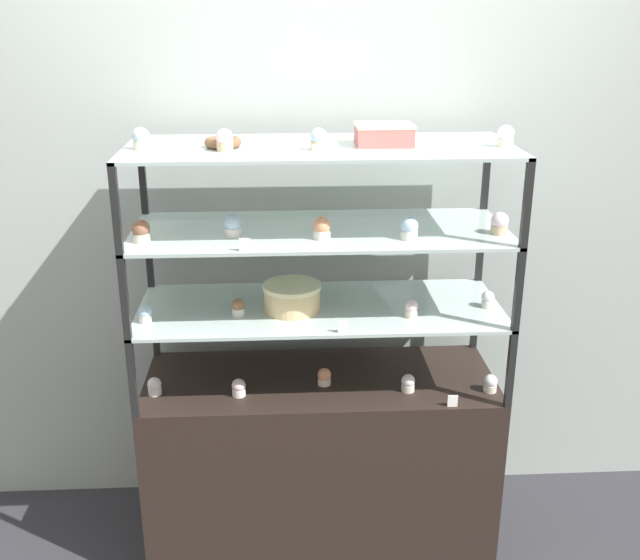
# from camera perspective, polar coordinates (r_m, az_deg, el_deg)

# --- Properties ---
(ground_plane) EXTENTS (20.00, 20.00, 0.00)m
(ground_plane) POSITION_cam_1_polar(r_m,az_deg,el_deg) (3.28, 0.00, -18.92)
(ground_plane) COLOR #2D2D33
(back_wall) EXTENTS (8.00, 0.05, 2.60)m
(back_wall) POSITION_cam_1_polar(r_m,az_deg,el_deg) (3.04, -0.42, 5.61)
(back_wall) COLOR #A8B2AD
(back_wall) RESTS_ON ground_plane
(display_base) EXTENTS (1.33, 0.52, 0.73)m
(display_base) POSITION_cam_1_polar(r_m,az_deg,el_deg) (3.06, 0.00, -13.58)
(display_base) COLOR black
(display_base) RESTS_ON ground_plane
(display_riser_lower) EXTENTS (1.33, 0.52, 0.30)m
(display_riser_lower) POSITION_cam_1_polar(r_m,az_deg,el_deg) (2.75, 0.00, -2.35)
(display_riser_lower) COLOR black
(display_riser_lower) RESTS_ON display_base
(display_riser_middle) EXTENTS (1.33, 0.52, 0.30)m
(display_riser_middle) POSITION_cam_1_polar(r_m,az_deg,el_deg) (2.65, 0.00, 3.55)
(display_riser_middle) COLOR black
(display_riser_middle) RESTS_ON display_riser_lower
(display_riser_upper) EXTENTS (1.33, 0.52, 0.30)m
(display_riser_upper) POSITION_cam_1_polar(r_m,az_deg,el_deg) (2.58, 0.00, 9.84)
(display_riser_upper) COLOR black
(display_riser_upper) RESTS_ON display_riser_middle
(layer_cake_centerpiece) EXTENTS (0.21, 0.21, 0.10)m
(layer_cake_centerpiece) POSITION_cam_1_polar(r_m,az_deg,el_deg) (2.69, -2.14, -1.31)
(layer_cake_centerpiece) COLOR #DBBC84
(layer_cake_centerpiece) RESTS_ON display_riser_lower
(sheet_cake_frosted) EXTENTS (0.19, 0.15, 0.07)m
(sheet_cake_frosted) POSITION_cam_1_polar(r_m,az_deg,el_deg) (2.60, 4.89, 11.00)
(sheet_cake_frosted) COLOR #C66660
(sheet_cake_frosted) RESTS_ON display_riser_upper
(cupcake_0) EXTENTS (0.05, 0.05, 0.07)m
(cupcake_0) POSITION_cam_1_polar(r_m,az_deg,el_deg) (2.81, -12.49, -7.91)
(cupcake_0) COLOR white
(cupcake_0) RESTS_ON display_base
(cupcake_1) EXTENTS (0.05, 0.05, 0.07)m
(cupcake_1) POSITION_cam_1_polar(r_m,az_deg,el_deg) (2.75, -6.21, -8.16)
(cupcake_1) COLOR white
(cupcake_1) RESTS_ON display_base
(cupcake_2) EXTENTS (0.05, 0.05, 0.07)m
(cupcake_2) POSITION_cam_1_polar(r_m,az_deg,el_deg) (2.81, 0.33, -7.39)
(cupcake_2) COLOR beige
(cupcake_2) RESTS_ON display_base
(cupcake_3) EXTENTS (0.05, 0.05, 0.07)m
(cupcake_3) POSITION_cam_1_polar(r_m,az_deg,el_deg) (2.79, 6.72, -7.81)
(cupcake_3) COLOR beige
(cupcake_3) RESTS_ON display_base
(cupcake_4) EXTENTS (0.05, 0.05, 0.07)m
(cupcake_4) POSITION_cam_1_polar(r_m,az_deg,el_deg) (2.84, 12.85, -7.69)
(cupcake_4) COLOR beige
(cupcake_4) RESTS_ON display_base
(price_tag_0) EXTENTS (0.04, 0.00, 0.04)m
(price_tag_0) POSITION_cam_1_polar(r_m,az_deg,el_deg) (2.71, 10.07, -9.06)
(price_tag_0) COLOR white
(price_tag_0) RESTS_ON display_base
(cupcake_5) EXTENTS (0.05, 0.05, 0.06)m
(cupcake_5) POSITION_cam_1_polar(r_m,az_deg,el_deg) (2.67, -13.19, -2.56)
(cupcake_5) COLOR white
(cupcake_5) RESTS_ON display_riser_lower
(cupcake_6) EXTENTS (0.05, 0.05, 0.06)m
(cupcake_6) POSITION_cam_1_polar(r_m,az_deg,el_deg) (2.67, -6.26, -2.07)
(cupcake_6) COLOR white
(cupcake_6) RESTS_ON display_riser_lower
(cupcake_7) EXTENTS (0.05, 0.05, 0.06)m
(cupcake_7) POSITION_cam_1_polar(r_m,az_deg,el_deg) (2.66, 6.96, -2.19)
(cupcake_7) COLOR beige
(cupcake_7) RESTS_ON display_riser_lower
(cupcake_8) EXTENTS (0.05, 0.05, 0.06)m
(cupcake_8) POSITION_cam_1_polar(r_m,az_deg,el_deg) (2.80, 12.66, -1.45)
(cupcake_8) COLOR white
(cupcake_8) RESTS_ON display_riser_lower
(price_tag_1) EXTENTS (0.04, 0.00, 0.04)m
(price_tag_1) POSITION_cam_1_polar(r_m,az_deg,el_deg) (2.52, 1.79, -3.58)
(price_tag_1) COLOR white
(price_tag_1) RESTS_ON display_riser_lower
(cupcake_9) EXTENTS (0.06, 0.06, 0.08)m
(cupcake_9) POSITION_cam_1_polar(r_m,az_deg,el_deg) (2.56, -13.49, 3.64)
(cupcake_9) COLOR beige
(cupcake_9) RESTS_ON display_riser_middle
(cupcake_10) EXTENTS (0.06, 0.06, 0.08)m
(cupcake_10) POSITION_cam_1_polar(r_m,az_deg,el_deg) (2.57, -6.67, 4.14)
(cupcake_10) COLOR white
(cupcake_10) RESTS_ON display_riser_middle
(cupcake_11) EXTENTS (0.06, 0.06, 0.08)m
(cupcake_11) POSITION_cam_1_polar(r_m,az_deg,el_deg) (2.53, 0.21, 3.97)
(cupcake_11) COLOR white
(cupcake_11) RESTS_ON display_riser_middle
(cupcake_12) EXTENTS (0.06, 0.06, 0.08)m
(cupcake_12) POSITION_cam_1_polar(r_m,az_deg,el_deg) (2.54, 6.80, 3.92)
(cupcake_12) COLOR white
(cupcake_12) RESTS_ON display_riser_middle
(cupcake_13) EXTENTS (0.06, 0.06, 0.08)m
(cupcake_13) POSITION_cam_1_polar(r_m,az_deg,el_deg) (2.66, 13.52, 4.21)
(cupcake_13) COLOR #CCB28C
(cupcake_13) RESTS_ON display_riser_middle
(price_tag_2) EXTENTS (0.04, 0.00, 0.04)m
(price_tag_2) POSITION_cam_1_polar(r_m,az_deg,el_deg) (2.41, -5.76, 2.69)
(price_tag_2) COLOR white
(price_tag_2) RESTS_ON display_riser_middle
(cupcake_14) EXTENTS (0.06, 0.06, 0.07)m
(cupcake_14) POSITION_cam_1_polar(r_m,az_deg,el_deg) (2.57, -13.48, 10.43)
(cupcake_14) COLOR beige
(cupcake_14) RESTS_ON display_riser_upper
(cupcake_15) EXTENTS (0.06, 0.06, 0.07)m
(cupcake_15) POSITION_cam_1_polar(r_m,az_deg,el_deg) (2.49, -7.28, 10.51)
(cupcake_15) COLOR #CCB28C
(cupcake_15) RESTS_ON display_riser_upper
(cupcake_16) EXTENTS (0.06, 0.06, 0.07)m
(cupcake_16) POSITION_cam_1_polar(r_m,az_deg,el_deg) (2.49, -0.11, 10.66)
(cupcake_16) COLOR #CCB28C
(cupcake_16) RESTS_ON display_riser_upper
(cupcake_17) EXTENTS (0.06, 0.06, 0.07)m
(cupcake_17) POSITION_cam_1_polar(r_m,az_deg,el_deg) (2.62, 13.95, 10.57)
(cupcake_17) COLOR beige
(cupcake_17) RESTS_ON display_riser_upper
(price_tag_3) EXTENTS (0.04, 0.00, 0.04)m
(price_tag_3) POSITION_cam_1_polar(r_m,az_deg,el_deg) (2.34, -0.19, 9.71)
(price_tag_3) COLOR white
(price_tag_3) RESTS_ON display_riser_upper
(donut_glazed) EXTENTS (0.12, 0.12, 0.03)m
(donut_glazed) POSITION_cam_1_polar(r_m,az_deg,el_deg) (2.57, -7.40, 10.37)
(donut_glazed) COLOR brown
(donut_glazed) RESTS_ON display_riser_upper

